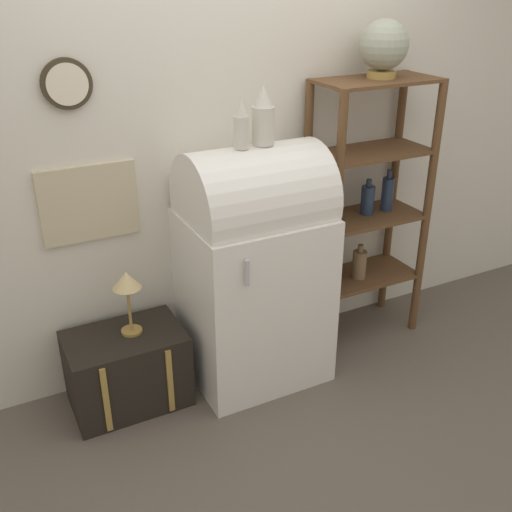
% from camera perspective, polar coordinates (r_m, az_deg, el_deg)
% --- Properties ---
extents(ground_plane, '(12.00, 12.00, 0.00)m').
position_cam_1_polar(ground_plane, '(3.46, 1.77, -12.87)').
color(ground_plane, '#60564C').
extents(wall_back, '(7.00, 0.09, 2.70)m').
position_cam_1_polar(wall_back, '(3.31, -2.88, 11.60)').
color(wall_back, silver).
rests_on(wall_back, ground_plane).
extents(refrigerator, '(0.74, 0.64, 1.36)m').
position_cam_1_polar(refrigerator, '(3.27, -0.16, -0.83)').
color(refrigerator, white).
rests_on(refrigerator, ground_plane).
extents(suitcase_trunk, '(0.61, 0.42, 0.42)m').
position_cam_1_polar(suitcase_trunk, '(3.35, -12.16, -10.45)').
color(suitcase_trunk, black).
rests_on(suitcase_trunk, ground_plane).
extents(shelf_unit, '(0.71, 0.38, 1.61)m').
position_cam_1_polar(shelf_unit, '(3.66, 10.53, 5.03)').
color(shelf_unit, brown).
rests_on(shelf_unit, ground_plane).
extents(globe, '(0.27, 0.27, 0.31)m').
position_cam_1_polar(globe, '(3.48, 12.08, 18.96)').
color(globe, '#AD8942').
rests_on(globe, shelf_unit).
extents(vase_left, '(0.07, 0.07, 0.25)m').
position_cam_1_polar(vase_left, '(2.96, -1.44, 12.33)').
color(vase_left, beige).
rests_on(vase_left, refrigerator).
extents(vase_center, '(0.11, 0.11, 0.29)m').
position_cam_1_polar(vase_center, '(3.03, 0.69, 13.05)').
color(vase_center, beige).
rests_on(vase_center, refrigerator).
extents(desk_lamp, '(0.15, 0.15, 0.36)m').
position_cam_1_polar(desk_lamp, '(3.11, -12.19, -2.77)').
color(desk_lamp, '#AD8942').
rests_on(desk_lamp, suitcase_trunk).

